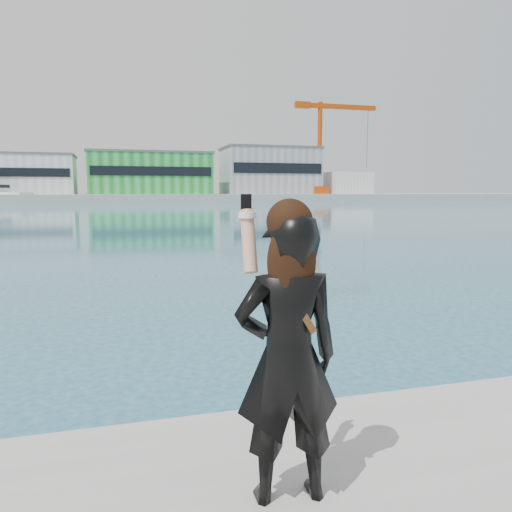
{
  "coord_description": "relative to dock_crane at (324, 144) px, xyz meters",
  "views": [
    {
      "loc": [
        -1.32,
        -3.06,
        2.71
      ],
      "look_at": [
        -0.33,
        0.4,
        2.24
      ],
      "focal_mm": 35.0,
      "sensor_mm": 36.0,
      "label": 1
    }
  ],
  "objects": [
    {
      "name": "woman",
      "position": [
        -53.53,
        -122.31,
        -13.31
      ],
      "size": [
        0.68,
        0.47,
        1.9
      ],
      "rotation": [
        0.0,
        0.0,
        3.07
      ],
      "color": "black",
      "rests_on": "near_quay"
    },
    {
      "name": "warehouse_green",
      "position": [
        -45.2,
        5.98,
        -7.81
      ],
      "size": [
        30.6,
        16.36,
        10.5
      ],
      "color": "#21872E",
      "rests_on": "far_quay"
    },
    {
      "name": "ancillary_shed",
      "position": [
        8.8,
        4.0,
        -10.07
      ],
      "size": [
        12.0,
        10.0,
        6.0
      ],
      "primitive_type": "cube",
      "color": "silver",
      "rests_on": "far_quay"
    },
    {
      "name": "warehouse_grey_right",
      "position": [
        -13.2,
        5.98,
        -6.8
      ],
      "size": [
        25.5,
        15.35,
        12.5
      ],
      "color": "gray",
      "rests_on": "far_quay"
    },
    {
      "name": "flagpole_right",
      "position": [
        -31.11,
        -1.0,
        -8.53
      ],
      "size": [
        1.28,
        0.16,
        8.0
      ],
      "color": "silver",
      "rests_on": "far_quay"
    },
    {
      "name": "buoy_near",
      "position": [
        -23.67,
        -45.58,
        -15.07
      ],
      "size": [
        0.5,
        0.5,
        0.5
      ],
      "primitive_type": "sphere",
      "color": "#E2B50B",
      "rests_on": "ground"
    },
    {
      "name": "warehouse_white",
      "position": [
        -75.2,
        5.98,
        -8.31
      ],
      "size": [
        24.48,
        15.35,
        9.5
      ],
      "color": "silver",
      "rests_on": "far_quay"
    },
    {
      "name": "far_quay",
      "position": [
        -53.2,
        8.0,
        -14.07
      ],
      "size": [
        320.0,
        40.0,
        2.0
      ],
      "primitive_type": "cube",
      "color": "#9E9E99",
      "rests_on": "ground"
    },
    {
      "name": "dock_crane",
      "position": [
        0.0,
        0.0,
        0.0
      ],
      "size": [
        23.0,
        4.0,
        24.0
      ],
      "color": "#DC470C",
      "rests_on": "far_quay"
    }
  ]
}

